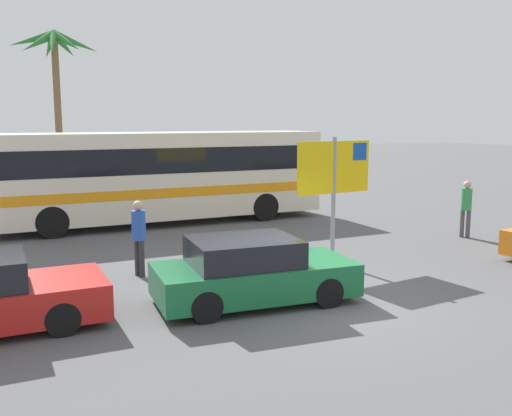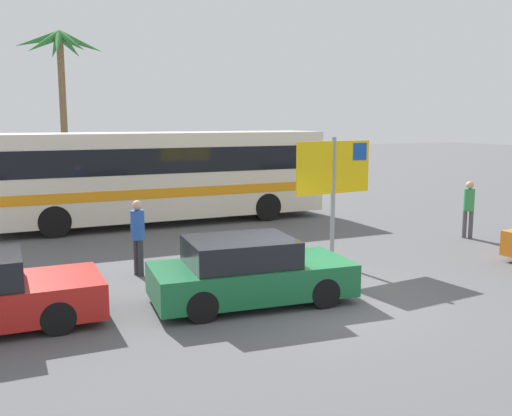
{
  "view_description": "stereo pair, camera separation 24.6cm",
  "coord_description": "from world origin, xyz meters",
  "px_view_note": "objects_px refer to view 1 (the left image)",
  "views": [
    {
      "loc": [
        -5.77,
        -9.6,
        3.64
      ],
      "look_at": [
        0.61,
        3.95,
        1.3
      ],
      "focal_mm": 40.11,
      "sensor_mm": 36.0,
      "label": 1
    },
    {
      "loc": [
        -5.54,
        -9.7,
        3.64
      ],
      "look_at": [
        0.61,
        3.95,
        1.3
      ],
      "focal_mm": 40.11,
      "sensor_mm": 36.0,
      "label": 2
    }
  ],
  "objects_px": {
    "bus_front_coach": "(156,173)",
    "ferry_sign": "(335,172)",
    "pedestrian_by_bus": "(139,232)",
    "pedestrian_crossing_lot": "(466,204)",
    "car_green": "(252,272)"
  },
  "relations": [
    {
      "from": "ferry_sign",
      "to": "pedestrian_crossing_lot",
      "type": "distance_m",
      "value": 5.66
    },
    {
      "from": "bus_front_coach",
      "to": "pedestrian_by_bus",
      "type": "relative_size",
      "value": 6.59
    },
    {
      "from": "car_green",
      "to": "bus_front_coach",
      "type": "bearing_deg",
      "value": 90.51
    },
    {
      "from": "pedestrian_crossing_lot",
      "to": "pedestrian_by_bus",
      "type": "distance_m",
      "value": 10.21
    },
    {
      "from": "bus_front_coach",
      "to": "pedestrian_by_bus",
      "type": "bearing_deg",
      "value": -108.88
    },
    {
      "from": "ferry_sign",
      "to": "pedestrian_by_bus",
      "type": "height_order",
      "value": "ferry_sign"
    },
    {
      "from": "bus_front_coach",
      "to": "car_green",
      "type": "distance_m",
      "value": 9.56
    },
    {
      "from": "ferry_sign",
      "to": "pedestrian_crossing_lot",
      "type": "bearing_deg",
      "value": 4.49
    },
    {
      "from": "car_green",
      "to": "pedestrian_crossing_lot",
      "type": "bearing_deg",
      "value": 23.74
    },
    {
      "from": "bus_front_coach",
      "to": "car_green",
      "type": "xyz_separation_m",
      "value": [
        -0.7,
        -9.47,
        -1.15
      ]
    },
    {
      "from": "ferry_sign",
      "to": "pedestrian_crossing_lot",
      "type": "xyz_separation_m",
      "value": [
        5.43,
        0.97,
        -1.28
      ]
    },
    {
      "from": "bus_front_coach",
      "to": "ferry_sign",
      "type": "relative_size",
      "value": 3.67
    },
    {
      "from": "bus_front_coach",
      "to": "ferry_sign",
      "type": "bearing_deg",
      "value": -71.28
    },
    {
      "from": "ferry_sign",
      "to": "pedestrian_by_bus",
      "type": "distance_m",
      "value": 5.02
    },
    {
      "from": "pedestrian_by_bus",
      "to": "ferry_sign",
      "type": "bearing_deg",
      "value": 149.45
    }
  ]
}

